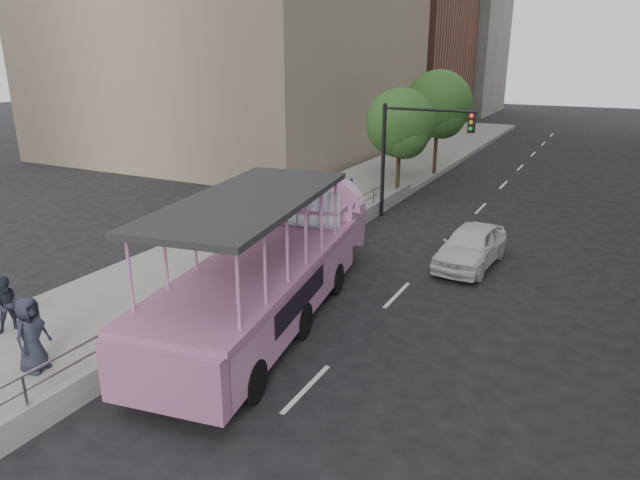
{
  "coord_description": "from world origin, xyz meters",
  "views": [
    {
      "loc": [
        6.51,
        -11.94,
        7.32
      ],
      "look_at": [
        -0.49,
        1.55,
        2.33
      ],
      "focal_mm": 32.0,
      "sensor_mm": 36.0,
      "label": 1
    }
  ],
  "objects_px": {
    "traffic_signal": "(409,143)",
    "duck_boat": "(275,266)",
    "parking_sign": "(347,203)",
    "car": "(471,246)",
    "pedestrian_mid": "(9,304)",
    "pedestrian_far": "(31,335)",
    "street_tree_near": "(401,126)",
    "street_tree_far": "(439,107)"
  },
  "relations": [
    {
      "from": "pedestrian_far",
      "to": "street_tree_near",
      "type": "relative_size",
      "value": 0.32
    },
    {
      "from": "pedestrian_mid",
      "to": "duck_boat",
      "type": "bearing_deg",
      "value": -14.33
    },
    {
      "from": "traffic_signal",
      "to": "pedestrian_mid",
      "type": "bearing_deg",
      "value": -108.18
    },
    {
      "from": "duck_boat",
      "to": "parking_sign",
      "type": "xyz_separation_m",
      "value": [
        -0.88,
        6.82,
        0.22
      ]
    },
    {
      "from": "car",
      "to": "parking_sign",
      "type": "relative_size",
      "value": 1.65
    },
    {
      "from": "pedestrian_far",
      "to": "street_tree_far",
      "type": "bearing_deg",
      "value": -13.35
    },
    {
      "from": "car",
      "to": "traffic_signal",
      "type": "height_order",
      "value": "traffic_signal"
    },
    {
      "from": "parking_sign",
      "to": "street_tree_far",
      "type": "distance_m",
      "value": 14.15
    },
    {
      "from": "pedestrian_far",
      "to": "pedestrian_mid",
      "type": "bearing_deg",
      "value": 56.15
    },
    {
      "from": "street_tree_near",
      "to": "street_tree_far",
      "type": "xyz_separation_m",
      "value": [
        0.2,
        6.0,
        0.49
      ]
    },
    {
      "from": "parking_sign",
      "to": "street_tree_near",
      "type": "xyz_separation_m",
      "value": [
        -0.64,
        7.89,
        2.16
      ]
    },
    {
      "from": "pedestrian_far",
      "to": "traffic_signal",
      "type": "xyz_separation_m",
      "value": [
        3.03,
        17.11,
        2.29
      ]
    },
    {
      "from": "duck_boat",
      "to": "traffic_signal",
      "type": "xyz_separation_m",
      "value": [
        0.07,
        11.28,
        2.06
      ]
    },
    {
      "from": "pedestrian_mid",
      "to": "pedestrian_far",
      "type": "distance_m",
      "value": 2.48
    },
    {
      "from": "pedestrian_far",
      "to": "street_tree_far",
      "type": "xyz_separation_m",
      "value": [
        1.63,
        26.54,
        3.1
      ]
    },
    {
      "from": "street_tree_far",
      "to": "duck_boat",
      "type": "bearing_deg",
      "value": -86.34
    },
    {
      "from": "street_tree_near",
      "to": "pedestrian_far",
      "type": "bearing_deg",
      "value": -93.99
    },
    {
      "from": "car",
      "to": "street_tree_near",
      "type": "height_order",
      "value": "street_tree_near"
    },
    {
      "from": "street_tree_near",
      "to": "street_tree_far",
      "type": "distance_m",
      "value": 6.02
    },
    {
      "from": "pedestrian_mid",
      "to": "traffic_signal",
      "type": "distance_m",
      "value": 17.12
    },
    {
      "from": "pedestrian_far",
      "to": "parking_sign",
      "type": "bearing_deg",
      "value": -19.15
    },
    {
      "from": "traffic_signal",
      "to": "duck_boat",
      "type": "bearing_deg",
      "value": -90.37
    },
    {
      "from": "parking_sign",
      "to": "traffic_signal",
      "type": "relative_size",
      "value": 0.5
    },
    {
      "from": "pedestrian_mid",
      "to": "parking_sign",
      "type": "relative_size",
      "value": 0.59
    },
    {
      "from": "pedestrian_far",
      "to": "parking_sign",
      "type": "relative_size",
      "value": 0.69
    },
    {
      "from": "duck_boat",
      "to": "street_tree_near",
      "type": "distance_m",
      "value": 14.98
    },
    {
      "from": "duck_boat",
      "to": "street_tree_far",
      "type": "distance_m",
      "value": 20.95
    },
    {
      "from": "pedestrian_far",
      "to": "street_tree_near",
      "type": "distance_m",
      "value": 20.75
    },
    {
      "from": "parking_sign",
      "to": "car",
      "type": "bearing_deg",
      "value": -3.05
    },
    {
      "from": "street_tree_far",
      "to": "car",
      "type": "bearing_deg",
      "value": -68.77
    },
    {
      "from": "car",
      "to": "duck_boat",
      "type": "bearing_deg",
      "value": -118.34
    },
    {
      "from": "duck_boat",
      "to": "street_tree_far",
      "type": "xyz_separation_m",
      "value": [
        -1.32,
        20.71,
        2.87
      ]
    },
    {
      "from": "pedestrian_mid",
      "to": "street_tree_far",
      "type": "distance_m",
      "value": 26.03
    },
    {
      "from": "parking_sign",
      "to": "street_tree_far",
      "type": "height_order",
      "value": "street_tree_far"
    },
    {
      "from": "pedestrian_mid",
      "to": "street_tree_far",
      "type": "height_order",
      "value": "street_tree_far"
    },
    {
      "from": "traffic_signal",
      "to": "street_tree_far",
      "type": "xyz_separation_m",
      "value": [
        -1.4,
        9.43,
        0.81
      ]
    },
    {
      "from": "duck_boat",
      "to": "car",
      "type": "xyz_separation_m",
      "value": [
        4.18,
        6.55,
        -0.7
      ]
    },
    {
      "from": "street_tree_near",
      "to": "traffic_signal",
      "type": "bearing_deg",
      "value": -65.02
    },
    {
      "from": "pedestrian_far",
      "to": "parking_sign",
      "type": "height_order",
      "value": "parking_sign"
    },
    {
      "from": "pedestrian_mid",
      "to": "parking_sign",
      "type": "bearing_deg",
      "value": 12.48
    },
    {
      "from": "duck_boat",
      "to": "traffic_signal",
      "type": "bearing_deg",
      "value": 89.63
    },
    {
      "from": "duck_boat",
      "to": "street_tree_far",
      "type": "bearing_deg",
      "value": 93.66
    }
  ]
}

